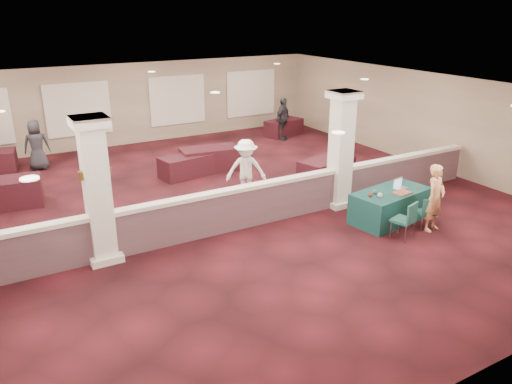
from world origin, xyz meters
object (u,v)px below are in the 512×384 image
far_table_front_left (4,193)px  far_table_back_right (284,128)px  near_table (390,206)px  far_table_front_center (186,166)px  attendee_d (37,145)px  conf_chair_main (428,210)px  far_table_front_right (326,170)px  attendee_b (246,170)px  far_table_back_center (210,159)px  woman (435,198)px  attendee_c (283,119)px  conf_chair_side (407,218)px

far_table_front_left → far_table_back_right: far_table_front_left is taller
near_table → far_table_front_center: size_ratio=1.23×
far_table_front_center → attendee_d: size_ratio=1.00×
conf_chair_main → far_table_front_right: bearing=111.1°
far_table_back_right → attendee_b: bearing=-130.8°
far_table_front_center → far_table_back_right: far_table_front_center is taller
far_table_front_center → far_table_back_center: far_table_back_center is taller
far_table_front_left → attendee_b: attendee_b is taller
far_table_front_left → attendee_b: size_ratio=1.10×
woman → far_table_front_right: size_ratio=0.91×
near_table → conf_chair_main: 0.96m
attendee_c → woman: bearing=-129.3°
conf_chair_side → far_table_front_right: conf_chair_side is taller
conf_chair_main → far_table_front_left: conf_chair_main is taller
near_table → conf_chair_main: conf_chair_main is taller
woman → conf_chair_side: bearing=169.8°
far_table_back_center → far_table_back_right: bearing=30.8°
far_table_back_right → attendee_c: bearing=-126.8°
conf_chair_main → far_table_front_center: 7.76m
woman → far_table_back_center: woman is taller
woman → far_table_back_center: (-2.76, 7.17, -0.45)m
conf_chair_main → attendee_d: size_ratio=0.48×
woman → far_table_front_right: 4.30m
far_table_back_center → near_table: bearing=-70.0°
conf_chair_side → far_table_front_center: 7.55m
near_table → far_table_front_right: bearing=73.4°
near_table → conf_chair_side: 1.15m
conf_chair_side → attendee_d: size_ratio=0.55×
conf_chair_side → attendee_b: 4.69m
conf_chair_side → attendee_d: attendee_d is taller
far_table_front_center → far_table_front_right: 4.55m
conf_chair_main → far_table_front_center: bearing=139.3°
far_table_front_right → far_table_back_center: (-2.71, 2.90, 0.02)m
far_table_front_right → attendee_b: size_ratio=1.04×
far_table_front_right → far_table_back_right: far_table_front_right is taller
far_table_back_right → attendee_d: 9.90m
far_table_back_center → attendee_d: (-5.04, 2.99, 0.47)m
far_table_front_left → far_table_front_right: bearing=-16.6°
near_table → attendee_c: 8.79m
near_table → far_table_back_right: size_ratio=1.26×
far_table_front_center → conf_chair_side: bearing=-68.8°
conf_chair_main → attendee_d: 12.69m
far_table_front_center → far_table_back_center: bearing=11.9°
conf_chair_side → attendee_d: 12.30m
far_table_back_right → attendee_d: (-9.89, 0.10, 0.52)m
woman → far_table_front_center: (-3.71, 6.97, -0.50)m
far_table_front_center → attendee_d: (-4.10, 3.19, 0.51)m
woman → far_table_front_center: bearing=104.2°
conf_chair_main → attendee_d: (-7.74, 10.05, 0.37)m
near_table → attendee_c: (2.15, 8.51, 0.48)m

